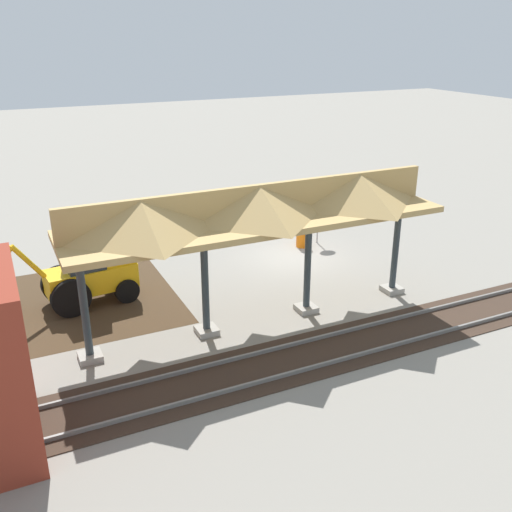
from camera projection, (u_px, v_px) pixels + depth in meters
name	position (u px, v px, depth m)	size (l,w,h in m)	color
ground_plane	(292.00, 257.00, 25.50)	(120.00, 120.00, 0.00)	gray
dirt_work_zone	(43.00, 308.00, 20.81)	(9.56, 7.00, 0.01)	#42301E
platform_canopy	(259.00, 207.00, 18.33)	(12.69, 3.20, 4.90)	#9E998E
rail_tracks	(400.00, 331.00, 19.15)	(60.00, 2.58, 0.15)	slate
stop_sign	(318.00, 211.00, 26.65)	(0.76, 0.08, 2.18)	gray
backhoe	(86.00, 272.00, 20.75)	(5.20, 2.02, 2.82)	#EAB214
traffic_barrel	(302.00, 237.00, 26.59)	(0.56, 0.56, 0.90)	orange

